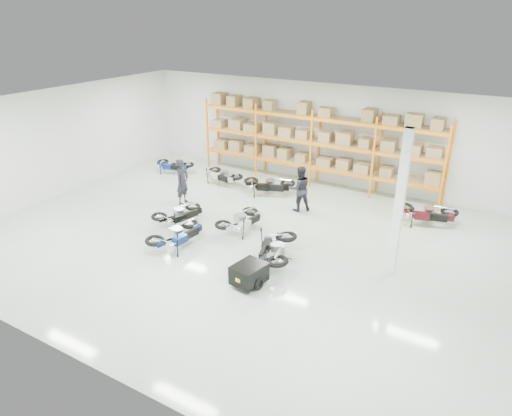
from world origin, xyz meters
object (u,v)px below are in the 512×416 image
Objects in this scene: moto_touring_right at (275,245)px; person_left at (182,182)px; moto_silver_left at (242,217)px; moto_back_c at (269,182)px; moto_blue_centre at (177,231)px; person_back at (300,189)px; moto_back_b at (222,173)px; trailer at (249,274)px; moto_back_d at (428,210)px; moto_back_a at (173,163)px; moto_black_far_left at (179,211)px.

moto_touring_right is 1.04× the size of person_left.
moto_silver_left is at bearing 130.33° from moto_touring_right.
person_left reaches higher than moto_back_c.
moto_blue_centre is 5.36m from person_back.
person_back is at bearing -109.09° from moto_blue_centre.
moto_silver_left is 0.97× the size of person_back.
person_back reaches higher than moto_back_c.
person_back is at bearing 88.04° from moto_touring_right.
moto_back_c is 2.08m from person_back.
person_left reaches higher than moto_back_b.
person_left is (-2.59, -2.63, 0.36)m from moto_back_c.
person_left is at bearing -48.74° from moto_blue_centre.
person_back is (2.23, 4.87, 0.34)m from moto_blue_centre.
moto_back_d is at bearing 72.42° from trailer.
person_back reaches higher than moto_back_a.
moto_back_a is at bearing 76.85° from moto_back_d.
moto_back_d is at bearing -99.48° from moto_back_a.
moto_black_far_left is (-1.08, 1.43, -0.05)m from moto_blue_centre.
moto_back_d is (9.06, 0.25, 0.06)m from moto_back_b.
moto_touring_right is 1.07× the size of person_back.
moto_silver_left is 3.60m from trailer.
moto_back_d reaches higher than moto_back_b.
moto_back_d reaches higher than moto_silver_left.
moto_silver_left is 7.36m from moto_back_a.
trailer is 6.82m from person_left.
moto_back_c reaches higher than moto_back_b.
person_left reaches higher than person_back.
moto_silver_left is 1.09× the size of trailer.
moto_blue_centre is 1.04× the size of person_back.
moto_back_a is 0.90× the size of person_left.
moto_back_a is at bearing -22.52° from moto_silver_left.
moto_back_b is at bearing 67.54° from moto_back_c.
moto_blue_centre is 0.97× the size of moto_touring_right.
moto_back_a is 7.38m from person_back.
moto_back_a is 11.98m from moto_back_d.
moto_black_far_left is 4.54m from moto_back_b.
moto_back_c is (2.51, -0.11, 0.06)m from moto_back_b.
moto_touring_right reaches higher than moto_back_a.
moto_back_a is 0.92× the size of person_back.
moto_back_d reaches higher than moto_black_far_left.
person_back is (-1.09, 4.10, 0.32)m from moto_touring_right.
person_back reaches higher than moto_back_b.
moto_back_d is (7.99, 4.66, 0.06)m from moto_black_far_left.
moto_touring_right is 7.46m from moto_back_b.
moto_back_b is 0.90× the size of moto_back_c.
moto_black_far_left is at bearing 154.56° from moto_touring_right.
moto_silver_left is at bearing 173.82° from moto_back_c.
moto_blue_centre is at bearing 67.86° from moto_silver_left.
moto_back_a is 0.88× the size of moto_back_c.
moto_blue_centre reaches higher than moto_back_a.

